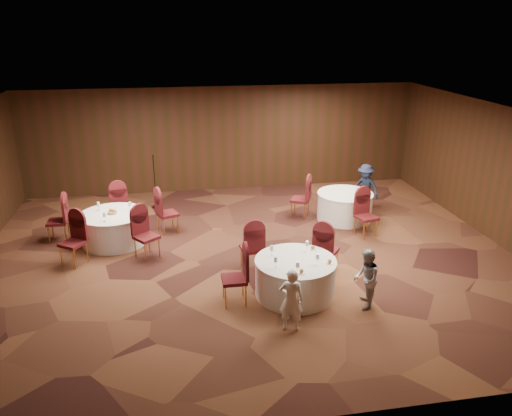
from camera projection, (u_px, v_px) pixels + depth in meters
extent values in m
plane|color=black|center=(249.00, 257.00, 11.30)|extent=(12.00, 12.00, 0.00)
plane|color=silver|center=(248.00, 116.00, 10.18)|extent=(12.00, 12.00, 0.00)
plane|color=black|center=(223.00, 139.00, 15.35)|extent=(12.00, 0.00, 12.00)
plane|color=black|center=(312.00, 318.00, 6.13)|extent=(12.00, 0.00, 12.00)
plane|color=black|center=(501.00, 176.00, 11.69)|extent=(0.00, 10.00, 10.00)
cylinder|color=white|center=(295.00, 278.00, 9.64)|extent=(1.54, 1.54, 0.72)
cylinder|color=white|center=(296.00, 261.00, 9.51)|extent=(1.57, 1.57, 0.03)
cylinder|color=white|center=(114.00, 228.00, 11.94)|extent=(1.53, 1.53, 0.72)
cylinder|color=white|center=(112.00, 214.00, 11.81)|extent=(1.57, 1.57, 0.03)
cylinder|color=white|center=(344.00, 207.00, 13.34)|extent=(1.45, 1.45, 0.72)
cylinder|color=white|center=(345.00, 194.00, 13.21)|extent=(1.48, 1.48, 0.03)
cylinder|color=silver|center=(307.00, 251.00, 9.89)|extent=(0.06, 0.06, 0.01)
cylinder|color=silver|center=(307.00, 248.00, 9.87)|extent=(0.01, 0.01, 0.11)
cone|color=silver|center=(307.00, 243.00, 9.83)|extent=(0.08, 0.08, 0.10)
cylinder|color=silver|center=(297.00, 272.00, 9.04)|extent=(0.06, 0.06, 0.01)
cylinder|color=silver|center=(298.00, 270.00, 9.02)|extent=(0.01, 0.01, 0.11)
cone|color=silver|center=(298.00, 264.00, 8.98)|extent=(0.08, 0.08, 0.10)
cylinder|color=silver|center=(272.00, 256.00, 9.69)|extent=(0.06, 0.06, 0.01)
cylinder|color=silver|center=(272.00, 253.00, 9.67)|extent=(0.01, 0.01, 0.11)
cone|color=silver|center=(272.00, 248.00, 9.63)|extent=(0.08, 0.08, 0.10)
cylinder|color=silver|center=(317.00, 264.00, 9.35)|extent=(0.06, 0.06, 0.01)
cylinder|color=silver|center=(317.00, 261.00, 9.33)|extent=(0.01, 0.01, 0.11)
cone|color=silver|center=(317.00, 256.00, 9.29)|extent=(0.08, 0.08, 0.10)
cylinder|color=silver|center=(276.00, 267.00, 9.23)|extent=(0.06, 0.06, 0.01)
cylinder|color=silver|center=(276.00, 264.00, 9.21)|extent=(0.01, 0.01, 0.11)
cone|color=silver|center=(276.00, 259.00, 9.17)|extent=(0.08, 0.08, 0.10)
cylinder|color=white|center=(301.00, 273.00, 9.02)|extent=(0.15, 0.15, 0.01)
sphere|color=#9E6B33|center=(302.00, 271.00, 9.00)|extent=(0.08, 0.08, 0.08)
cylinder|color=white|center=(329.00, 263.00, 9.38)|extent=(0.15, 0.15, 0.01)
sphere|color=#9E6B33|center=(330.00, 261.00, 9.37)|extent=(0.08, 0.08, 0.08)
cylinder|color=white|center=(313.00, 249.00, 9.95)|extent=(0.15, 0.15, 0.01)
sphere|color=#9E6B33|center=(313.00, 247.00, 9.94)|extent=(0.08, 0.08, 0.08)
cylinder|color=silver|center=(130.00, 210.00, 11.99)|extent=(0.06, 0.06, 0.01)
cylinder|color=silver|center=(130.00, 208.00, 11.97)|extent=(0.01, 0.01, 0.11)
cone|color=silver|center=(130.00, 204.00, 11.93)|extent=(0.08, 0.08, 0.10)
cylinder|color=silver|center=(99.00, 210.00, 11.99)|extent=(0.06, 0.06, 0.01)
cylinder|color=silver|center=(99.00, 208.00, 11.97)|extent=(0.01, 0.01, 0.11)
cone|color=silver|center=(98.00, 204.00, 11.93)|extent=(0.08, 0.08, 0.10)
cylinder|color=silver|center=(105.00, 221.00, 11.34)|extent=(0.06, 0.06, 0.01)
cylinder|color=silver|center=(105.00, 219.00, 11.32)|extent=(0.01, 0.01, 0.11)
cone|color=silver|center=(104.00, 215.00, 11.28)|extent=(0.08, 0.08, 0.10)
cylinder|color=brown|center=(112.00, 212.00, 11.79)|extent=(0.22, 0.22, 0.06)
sphere|color=#9E6B33|center=(111.00, 210.00, 11.79)|extent=(0.07, 0.07, 0.07)
sphere|color=#9E6B33|center=(114.00, 210.00, 11.76)|extent=(0.07, 0.07, 0.07)
cylinder|color=silver|center=(356.00, 195.00, 13.04)|extent=(0.06, 0.06, 0.01)
cylinder|color=silver|center=(356.00, 193.00, 13.02)|extent=(0.01, 0.01, 0.11)
cone|color=silver|center=(357.00, 189.00, 12.99)|extent=(0.08, 0.08, 0.10)
cylinder|color=black|center=(157.00, 207.00, 14.31)|extent=(0.24, 0.24, 0.02)
cylinder|color=black|center=(155.00, 182.00, 14.04)|extent=(0.02, 0.02, 1.51)
cylinder|color=black|center=(153.00, 156.00, 13.83)|extent=(0.04, 0.12, 0.04)
imported|color=white|center=(291.00, 300.00, 8.46)|extent=(0.48, 0.39, 1.16)
imported|color=#9E9EA2|center=(366.00, 279.00, 9.15)|extent=(0.59, 0.67, 1.16)
imported|color=#161D31|center=(365.00, 187.00, 13.97)|extent=(0.90, 0.96, 1.31)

